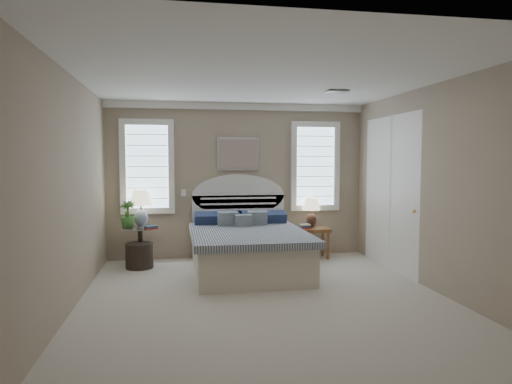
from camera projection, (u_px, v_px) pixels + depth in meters
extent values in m
cube|color=#B4A99A|center=(265.00, 298.00, 5.65)|extent=(4.50, 5.00, 0.01)
cube|color=white|center=(265.00, 78.00, 5.47)|extent=(4.50, 5.00, 0.01)
cube|color=tan|center=(238.00, 181.00, 8.02)|extent=(4.50, 0.02, 2.70)
cube|color=tan|center=(70.00, 192.00, 5.18)|extent=(0.02, 5.00, 2.70)
cube|color=tan|center=(434.00, 188.00, 5.94)|extent=(0.02, 5.00, 2.70)
cube|color=white|center=(238.00, 106.00, 7.89)|extent=(4.50, 0.08, 0.12)
cube|color=#B2B2B2|center=(337.00, 92.00, 6.46)|extent=(0.30, 0.20, 0.02)
cube|color=white|center=(183.00, 193.00, 7.86)|extent=(0.08, 0.01, 0.12)
cube|color=silver|center=(147.00, 167.00, 7.72)|extent=(0.90, 0.06, 1.60)
cube|color=silver|center=(315.00, 166.00, 8.22)|extent=(0.90, 0.06, 1.60)
cube|color=silver|center=(238.00, 154.00, 7.95)|extent=(0.74, 0.04, 0.58)
cube|color=white|center=(390.00, 193.00, 7.13)|extent=(0.02, 1.80, 2.40)
cube|color=silver|center=(248.00, 254.00, 6.94)|extent=(1.60, 2.10, 0.55)
cube|color=navy|center=(249.00, 235.00, 6.87)|extent=(1.72, 2.15, 0.10)
cube|color=silver|center=(238.00, 226.00, 8.01)|extent=(1.62, 0.08, 1.10)
cube|color=navy|center=(217.00, 219.00, 7.66)|extent=(0.75, 0.31, 0.23)
cube|color=navy|center=(264.00, 218.00, 7.79)|extent=(0.75, 0.31, 0.23)
cube|color=#37577C|center=(227.00, 221.00, 7.46)|extent=(0.33, 0.20, 0.34)
cube|color=#37577C|center=(257.00, 221.00, 7.54)|extent=(0.33, 0.20, 0.34)
cube|color=#37577C|center=(243.00, 223.00, 7.40)|extent=(0.28, 0.14, 0.29)
cylinder|color=black|center=(141.00, 265.00, 7.39)|extent=(0.32, 0.32, 0.03)
cylinder|color=black|center=(141.00, 247.00, 7.37)|extent=(0.08, 0.08, 0.60)
cylinder|color=silver|center=(140.00, 228.00, 7.35)|extent=(0.56, 0.56, 0.02)
cube|color=brown|center=(314.00, 230.00, 7.95)|extent=(0.50, 0.40, 0.06)
cube|color=brown|center=(314.00, 248.00, 7.98)|extent=(0.44, 0.34, 0.03)
cube|color=brown|center=(306.00, 247.00, 7.79)|extent=(0.04, 0.04, 0.47)
cube|color=brown|center=(301.00, 243.00, 8.09)|extent=(0.04, 0.04, 0.47)
cube|color=brown|center=(328.00, 246.00, 7.86)|extent=(0.04, 0.04, 0.47)
cube|color=brown|center=(323.00, 243.00, 8.15)|extent=(0.04, 0.04, 0.47)
cylinder|color=black|center=(139.00, 256.00, 7.23)|extent=(0.47, 0.47, 0.39)
cylinder|color=silver|center=(141.00, 225.00, 7.50)|extent=(0.13, 0.13, 0.03)
ellipsoid|color=silver|center=(141.00, 218.00, 7.49)|extent=(0.24, 0.24, 0.28)
cylinder|color=gold|center=(141.00, 207.00, 7.48)|extent=(0.03, 0.03, 0.10)
cylinder|color=black|center=(311.00, 226.00, 8.07)|extent=(0.13, 0.13, 0.03)
ellipsoid|color=black|center=(311.00, 220.00, 8.07)|extent=(0.24, 0.24, 0.25)
cylinder|color=gold|center=(311.00, 212.00, 8.06)|extent=(0.03, 0.03, 0.09)
imported|color=#2A6528|center=(128.00, 214.00, 7.26)|extent=(0.28, 0.28, 0.44)
cube|color=maroon|center=(151.00, 228.00, 7.16)|extent=(0.23, 0.20, 0.02)
cube|color=navy|center=(151.00, 227.00, 7.16)|extent=(0.21, 0.19, 0.02)
cube|color=maroon|center=(305.00, 228.00, 7.88)|extent=(0.22, 0.18, 0.03)
cube|color=navy|center=(305.00, 226.00, 7.88)|extent=(0.20, 0.17, 0.03)
cube|color=beige|center=(305.00, 225.00, 7.88)|extent=(0.19, 0.16, 0.03)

